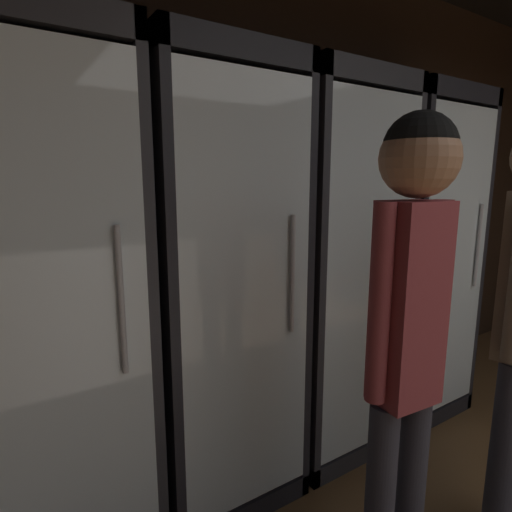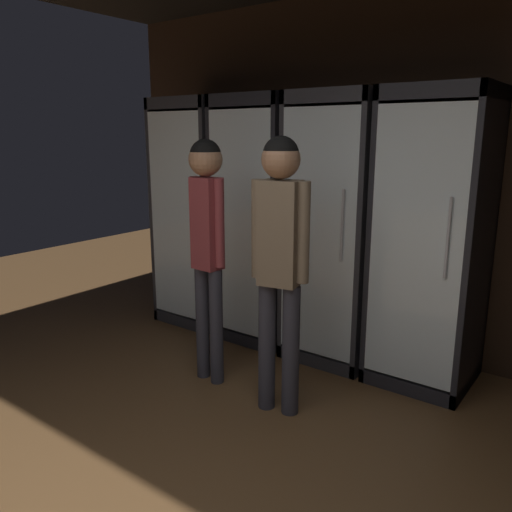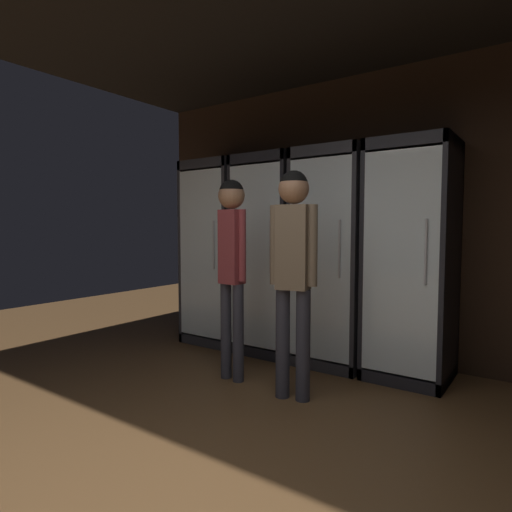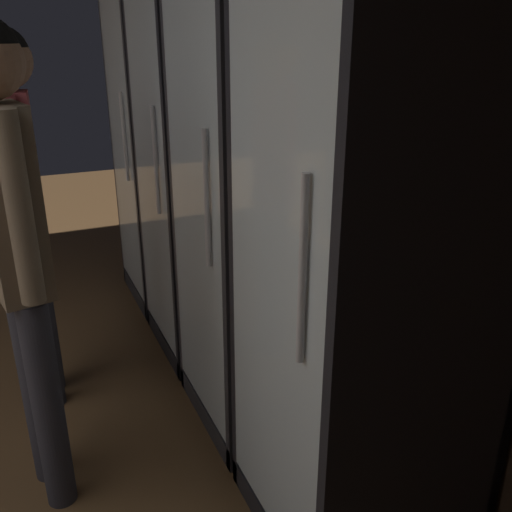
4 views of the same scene
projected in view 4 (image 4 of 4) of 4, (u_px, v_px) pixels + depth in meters
The scene contains 7 objects.
wall_back at pixel (457, 121), 1.80m from camera, with size 6.00×0.06×2.80m, color black.
cooler_far_left at pixel (182, 148), 3.53m from camera, with size 0.67×0.70×2.03m.
cooler_left at pixel (221, 172), 2.93m from camera, with size 0.67×0.70×2.03m.
cooler_center at pixel (281, 208), 2.33m from camera, with size 0.67×0.70×2.03m.
cooler_right at pixel (383, 268), 1.73m from camera, with size 0.67×0.70×2.03m.
shopper_near at pixel (21, 175), 2.35m from camera, with size 0.30×0.22×1.70m.
shopper_far at pixel (12, 226), 1.80m from camera, with size 0.36×0.23×1.72m.
Camera 4 is at (1.41, 1.68, 1.66)m, focal length 39.03 mm.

